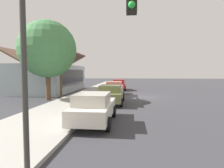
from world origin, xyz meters
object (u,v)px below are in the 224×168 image
object	(u,v)px
car_ivory	(94,108)
utility_pole_wooden	(61,60)
fire_hydrant_red	(85,103)
car_cherry	(119,85)
car_olive	(111,94)
car_coral	(115,88)
traffic_light_main	(66,35)
shade_tree	(48,49)

from	to	relation	value
car_ivory	utility_pole_wooden	size ratio (longest dim) A/B	0.59
fire_hydrant_red	car_cherry	bearing A→B (deg)	-5.94
car_olive	car_cherry	bearing A→B (deg)	0.53
utility_pole_wooden	car_coral	bearing A→B (deg)	-66.49
car_ivory	traffic_light_main	size ratio (longest dim) A/B	0.84
fire_hydrant_red	car_ivory	bearing A→B (deg)	-158.67
utility_pole_wooden	shade_tree	bearing A→B (deg)	165.50
shade_tree	utility_pole_wooden	bearing A→B (deg)	-14.50
car_ivory	traffic_light_main	world-z (taller)	traffic_light_main
shade_tree	fire_hydrant_red	world-z (taller)	shade_tree
fire_hydrant_red	car_coral	bearing A→B (deg)	-9.55
shade_tree	car_coral	bearing A→B (deg)	-54.12
car_coral	utility_pole_wooden	bearing A→B (deg)	113.40
shade_tree	utility_pole_wooden	xyz separation A→B (m)	(1.92, -0.50, -0.83)
car_coral	shade_tree	xyz separation A→B (m)	(-4.27, 5.90, 3.94)
car_olive	utility_pole_wooden	bearing A→B (deg)	59.42
car_coral	car_cherry	size ratio (longest dim) A/B	1.08
car_ivory	traffic_light_main	distance (m)	5.68
car_olive	fire_hydrant_red	world-z (taller)	car_olive
car_ivory	car_coral	distance (m)	11.72
car_ivory	car_cherry	world-z (taller)	same
car_cherry	shade_tree	bearing A→B (deg)	147.97
car_olive	traffic_light_main	xyz separation A→B (m)	(-11.04, -0.07, 2.67)
car_coral	fire_hydrant_red	world-z (taller)	car_coral
car_ivory	shade_tree	distance (m)	10.25
car_olive	fire_hydrant_red	size ratio (longest dim) A/B	6.59
shade_tree	fire_hydrant_red	size ratio (longest dim) A/B	10.45
car_cherry	traffic_light_main	xyz separation A→B (m)	(-23.08, -0.13, 2.68)
car_olive	fire_hydrant_red	distance (m)	3.11
utility_pole_wooden	car_olive	bearing A→B (deg)	-120.82
traffic_light_main	utility_pole_wooden	world-z (taller)	utility_pole_wooden
car_ivory	utility_pole_wooden	distance (m)	11.22
shade_tree	traffic_light_main	size ratio (longest dim) A/B	1.43
car_coral	fire_hydrant_red	bearing A→B (deg)	170.34
car_olive	car_coral	distance (m)	5.69
car_cherry	utility_pole_wooden	size ratio (longest dim) A/B	0.60
car_olive	car_cherry	distance (m)	12.04
car_ivory	car_cherry	distance (m)	18.07
car_ivory	car_coral	world-z (taller)	same
car_olive	shade_tree	world-z (taller)	shade_tree
car_cherry	traffic_light_main	distance (m)	23.23
shade_tree	fire_hydrant_red	xyz separation A→B (m)	(-4.07, -4.50, -4.26)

